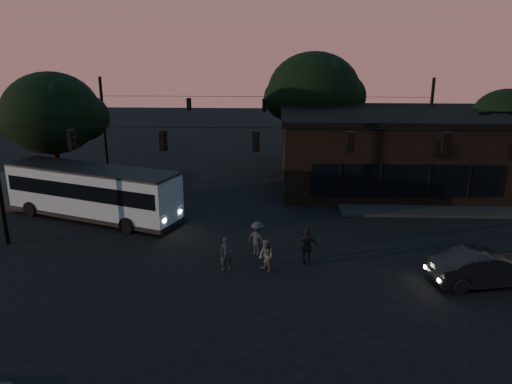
{
  "coord_description": "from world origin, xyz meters",
  "views": [
    {
      "loc": [
        0.99,
        -19.59,
        10.14
      ],
      "look_at": [
        0.0,
        4.0,
        3.0
      ],
      "focal_mm": 35.0,
      "sensor_mm": 36.0,
      "label": 1
    }
  ],
  "objects_px": {
    "car": "(485,268)",
    "pedestrian_c": "(307,247)",
    "building": "(388,149)",
    "pedestrian_d": "(258,239)",
    "pedestrian_b": "(266,256)",
    "bus": "(92,190)",
    "pedestrian_a": "(226,254)"
  },
  "relations": [
    {
      "from": "pedestrian_a",
      "to": "pedestrian_b",
      "type": "xyz_separation_m",
      "value": [
        1.83,
        -0.05,
        -0.03
      ]
    },
    {
      "from": "building",
      "to": "car",
      "type": "xyz_separation_m",
      "value": [
        1.06,
        -15.53,
        -1.93
      ]
    },
    {
      "from": "bus",
      "to": "pedestrian_c",
      "type": "distance_m",
      "value": 13.71
    },
    {
      "from": "pedestrian_c",
      "to": "pedestrian_d",
      "type": "relative_size",
      "value": 1.03
    },
    {
      "from": "building",
      "to": "pedestrian_c",
      "type": "xyz_separation_m",
      "value": [
        -6.51,
        -13.8,
        -1.81
      ]
    },
    {
      "from": "car",
      "to": "pedestrian_b",
      "type": "bearing_deg",
      "value": 75.33
    },
    {
      "from": "building",
      "to": "car",
      "type": "bearing_deg",
      "value": -86.11
    },
    {
      "from": "bus",
      "to": "building",
      "type": "bearing_deg",
      "value": 43.39
    },
    {
      "from": "pedestrian_a",
      "to": "pedestrian_c",
      "type": "relative_size",
      "value": 0.89
    },
    {
      "from": "building",
      "to": "car",
      "type": "height_order",
      "value": "building"
    },
    {
      "from": "car",
      "to": "pedestrian_c",
      "type": "height_order",
      "value": "pedestrian_c"
    },
    {
      "from": "pedestrian_a",
      "to": "pedestrian_c",
      "type": "height_order",
      "value": "pedestrian_c"
    },
    {
      "from": "pedestrian_a",
      "to": "pedestrian_d",
      "type": "bearing_deg",
      "value": 38.75
    },
    {
      "from": "pedestrian_c",
      "to": "car",
      "type": "bearing_deg",
      "value": 172.79
    },
    {
      "from": "building",
      "to": "pedestrian_d",
      "type": "height_order",
      "value": "building"
    },
    {
      "from": "building",
      "to": "pedestrian_b",
      "type": "xyz_separation_m",
      "value": [
        -8.42,
        -14.64,
        -1.94
      ]
    },
    {
      "from": "car",
      "to": "pedestrian_d",
      "type": "height_order",
      "value": "pedestrian_d"
    },
    {
      "from": "bus",
      "to": "pedestrian_c",
      "type": "bearing_deg",
      "value": -5.01
    },
    {
      "from": "pedestrian_b",
      "to": "car",
      "type": "bearing_deg",
      "value": 46.66
    },
    {
      "from": "building",
      "to": "car",
      "type": "distance_m",
      "value": 15.68
    },
    {
      "from": "bus",
      "to": "pedestrian_b",
      "type": "relative_size",
      "value": 7.35
    },
    {
      "from": "bus",
      "to": "pedestrian_c",
      "type": "relative_size",
      "value": 6.25
    },
    {
      "from": "pedestrian_d",
      "to": "car",
      "type": "bearing_deg",
      "value": -159.08
    },
    {
      "from": "pedestrian_a",
      "to": "pedestrian_d",
      "type": "height_order",
      "value": "pedestrian_d"
    },
    {
      "from": "bus",
      "to": "pedestrian_b",
      "type": "distance_m",
      "value": 12.47
    },
    {
      "from": "bus",
      "to": "pedestrian_d",
      "type": "xyz_separation_m",
      "value": [
        9.95,
        -4.99,
        -0.87
      ]
    },
    {
      "from": "bus",
      "to": "pedestrian_d",
      "type": "bearing_deg",
      "value": -5.88
    },
    {
      "from": "pedestrian_c",
      "to": "pedestrian_d",
      "type": "distance_m",
      "value": 2.56
    },
    {
      "from": "building",
      "to": "car",
      "type": "relative_size",
      "value": 3.27
    },
    {
      "from": "building",
      "to": "bus",
      "type": "distance_m",
      "value": 20.43
    },
    {
      "from": "building",
      "to": "pedestrian_b",
      "type": "bearing_deg",
      "value": -119.91
    },
    {
      "from": "building",
      "to": "pedestrian_d",
      "type": "relative_size",
      "value": 8.81
    }
  ]
}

